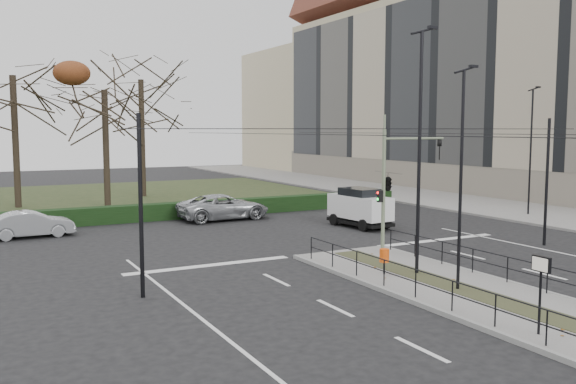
% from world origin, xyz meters
% --- Properties ---
extents(ground, '(140.00, 140.00, 0.00)m').
position_xyz_m(ground, '(0.00, 0.00, 0.00)').
color(ground, black).
rests_on(ground, ground).
extents(median_island, '(4.40, 15.00, 0.14)m').
position_xyz_m(median_island, '(0.00, -2.50, 0.07)').
color(median_island, slate).
rests_on(median_island, ground).
extents(sidewalk_east, '(8.00, 90.00, 0.14)m').
position_xyz_m(sidewalk_east, '(18.00, 22.00, 0.07)').
color(sidewalk_east, slate).
rests_on(sidewalk_east, ground).
extents(park, '(38.00, 26.00, 0.10)m').
position_xyz_m(park, '(-6.00, 32.00, 0.05)').
color(park, '#253118').
rests_on(park, ground).
extents(hedge, '(38.00, 1.00, 1.00)m').
position_xyz_m(hedge, '(-6.00, 18.60, 0.50)').
color(hedge, black).
rests_on(hedge, ground).
extents(apartment_block, '(13.09, 52.10, 21.64)m').
position_xyz_m(apartment_block, '(27.97, 23.97, 10.39)').
color(apartment_block, '#C6B88F').
rests_on(apartment_block, ground).
extents(median_railing, '(4.14, 13.24, 0.92)m').
position_xyz_m(median_railing, '(0.00, -2.60, 0.98)').
color(median_railing, black).
rests_on(median_railing, median_island).
extents(catenary, '(20.00, 34.00, 6.00)m').
position_xyz_m(catenary, '(0.00, 1.62, 3.42)').
color(catenary, black).
rests_on(catenary, ground).
extents(traffic_light, '(3.64, 2.07, 5.35)m').
position_xyz_m(traffic_light, '(1.71, 3.73, 3.25)').
color(traffic_light, slate).
rests_on(traffic_light, median_island).
extents(litter_bin, '(0.36, 0.36, 0.93)m').
position_xyz_m(litter_bin, '(-0.96, 0.49, 0.80)').
color(litter_bin, black).
rests_on(litter_bin, median_island).
extents(info_panel, '(0.12, 0.54, 2.07)m').
position_xyz_m(info_panel, '(-1.51, -6.87, 1.77)').
color(info_panel, black).
rests_on(info_panel, median_island).
extents(streetlamp_median_near, '(0.62, 0.13, 7.43)m').
position_xyz_m(streetlamp_median_near, '(-0.13, -2.49, 3.92)').
color(streetlamp_median_near, black).
rests_on(streetlamp_median_near, median_island).
extents(streetlamp_median_far, '(0.76, 0.15, 9.06)m').
position_xyz_m(streetlamp_median_far, '(0.17, -0.04, 4.75)').
color(streetlamp_median_far, black).
rests_on(streetlamp_median_far, median_island).
extents(streetlamp_sidewalk, '(0.67, 0.14, 8.01)m').
position_xyz_m(streetlamp_sidewalk, '(16.86, 9.12, 4.22)').
color(streetlamp_sidewalk, black).
rests_on(streetlamp_sidewalk, sidewalk_east).
extents(parked_car_second, '(4.17, 1.57, 1.36)m').
position_xyz_m(parked_car_second, '(-11.69, 15.73, 0.68)').
color(parked_car_second, '#9FA1A6').
rests_on(parked_car_second, ground).
extents(parked_car_fourth, '(5.65, 2.73, 1.55)m').
position_xyz_m(parked_car_fourth, '(-0.71, 16.87, 0.77)').
color(parked_car_fourth, '#9FA1A6').
rests_on(parked_car_fourth, ground).
extents(white_van, '(2.14, 4.13, 2.20)m').
position_xyz_m(white_van, '(4.98, 10.63, 1.15)').
color(white_van, silver).
rests_on(white_van, ground).
extents(rust_tree, '(8.47, 8.47, 11.89)m').
position_xyz_m(rust_tree, '(-11.37, 28.36, 9.13)').
color(rust_tree, black).
rests_on(rust_tree, park).
extents(bare_tree_center, '(8.57, 8.57, 12.40)m').
position_xyz_m(bare_tree_center, '(-1.82, 31.39, 8.75)').
color(bare_tree_center, black).
rests_on(bare_tree_center, park).
extents(bare_tree_near, '(7.31, 7.31, 10.74)m').
position_xyz_m(bare_tree_near, '(-5.84, 25.68, 7.59)').
color(bare_tree_near, black).
rests_on(bare_tree_near, park).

